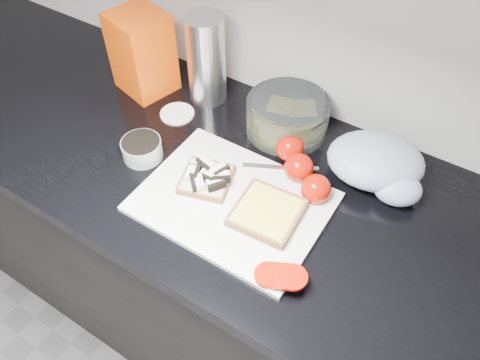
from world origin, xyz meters
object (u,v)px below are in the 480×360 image
(bread_bag, at_px, (142,53))
(glass_bowl, at_px, (287,116))
(cutting_board, at_px, (233,202))
(steel_canister, at_px, (206,60))

(bread_bag, bearing_deg, glass_bowl, 21.81)
(cutting_board, bearing_deg, steel_canister, 132.87)
(glass_bowl, bearing_deg, cutting_board, -86.38)
(glass_bowl, bearing_deg, bread_bag, -172.92)
(glass_bowl, distance_m, steel_canister, 0.25)
(cutting_board, distance_m, steel_canister, 0.40)
(cutting_board, bearing_deg, glass_bowl, 93.62)
(cutting_board, xyz_separation_m, bread_bag, (-0.43, 0.23, 0.10))
(cutting_board, xyz_separation_m, glass_bowl, (-0.02, 0.28, 0.04))
(cutting_board, relative_size, glass_bowl, 1.94)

